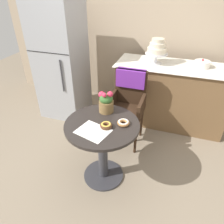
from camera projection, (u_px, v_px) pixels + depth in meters
The scene contains 12 objects.
ground_plane at pixel (104, 175), 2.38m from camera, with size 8.00×8.00×0.00m, color gray.
back_wall at pixel (145, 20), 3.12m from camera, with size 4.80×0.10×2.70m, color tan.
cafe_table at pixel (103, 141), 2.10m from camera, with size 0.72×0.72×0.72m.
wicker_chair at pixel (128, 96), 2.61m from camera, with size 0.42×0.45×0.95m.
paper_napkin at pixel (93, 131), 1.88m from camera, with size 0.28×0.23×0.00m, color white.
donut_front at pixel (106, 125), 1.92m from camera, with size 0.11×0.11×0.04m.
donut_mid at pixel (123, 123), 1.96m from camera, with size 0.12×0.12×0.04m.
flower_vase at pixel (106, 102), 2.11m from camera, with size 0.16×0.15×0.24m.
display_counter at pixel (170, 95), 3.02m from camera, with size 1.56×0.62×0.90m.
tiered_cake_stand at pixel (157, 49), 2.74m from camera, with size 0.30×0.30×0.33m.
round_layer_cake at pixel (202, 64), 2.71m from camera, with size 0.20×0.20×0.11m.
refrigerator at pixel (61, 61), 3.07m from camera, with size 0.64×0.63×1.70m.
Camera 1 is at (0.60, -1.49, 1.89)m, focal length 33.65 mm.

